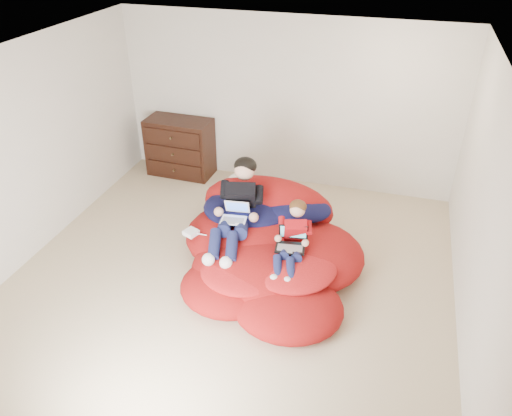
{
  "coord_description": "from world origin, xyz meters",
  "views": [
    {
      "loc": [
        1.58,
        -4.34,
        3.76
      ],
      "look_at": [
        0.16,
        0.43,
        0.7
      ],
      "focal_mm": 35.0,
      "sensor_mm": 36.0,
      "label": 1
    }
  ],
  "objects_px": {
    "beanbag_pile": "(267,247)",
    "younger_boy": "(293,235)",
    "older_boy": "(237,204)",
    "laptop_white": "(235,214)",
    "laptop_black": "(292,241)",
    "dresser": "(180,147)"
  },
  "relations": [
    {
      "from": "beanbag_pile",
      "to": "laptop_black",
      "type": "relative_size",
      "value": 6.77
    },
    {
      "from": "older_boy",
      "to": "laptop_white",
      "type": "relative_size",
      "value": 3.83
    },
    {
      "from": "older_boy",
      "to": "laptop_black",
      "type": "xyz_separation_m",
      "value": [
        0.73,
        -0.31,
        -0.17
      ]
    },
    {
      "from": "younger_boy",
      "to": "laptop_white",
      "type": "distance_m",
      "value": 0.76
    },
    {
      "from": "dresser",
      "to": "beanbag_pile",
      "type": "xyz_separation_m",
      "value": [
        1.96,
        -1.92,
        -0.21
      ]
    },
    {
      "from": "dresser",
      "to": "laptop_white",
      "type": "relative_size",
      "value": 3.16
    },
    {
      "from": "older_boy",
      "to": "younger_boy",
      "type": "bearing_deg",
      "value": -19.96
    },
    {
      "from": "laptop_white",
      "to": "laptop_black",
      "type": "height_order",
      "value": "laptop_white"
    },
    {
      "from": "dresser",
      "to": "beanbag_pile",
      "type": "relative_size",
      "value": 0.43
    },
    {
      "from": "younger_boy",
      "to": "laptop_black",
      "type": "distance_m",
      "value": 0.06
    },
    {
      "from": "beanbag_pile",
      "to": "younger_boy",
      "type": "xyz_separation_m",
      "value": [
        0.33,
        -0.16,
        0.34
      ]
    },
    {
      "from": "older_boy",
      "to": "laptop_black",
      "type": "distance_m",
      "value": 0.82
    },
    {
      "from": "dresser",
      "to": "beanbag_pile",
      "type": "height_order",
      "value": "dresser"
    },
    {
      "from": "older_boy",
      "to": "laptop_white",
      "type": "distance_m",
      "value": 0.13
    },
    {
      "from": "beanbag_pile",
      "to": "laptop_black",
      "type": "xyz_separation_m",
      "value": [
        0.33,
        -0.2,
        0.3
      ]
    },
    {
      "from": "older_boy",
      "to": "laptop_white",
      "type": "height_order",
      "value": "older_boy"
    },
    {
      "from": "beanbag_pile",
      "to": "younger_boy",
      "type": "height_order",
      "value": "younger_boy"
    },
    {
      "from": "beanbag_pile",
      "to": "laptop_white",
      "type": "bearing_deg",
      "value": 177.42
    },
    {
      "from": "younger_boy",
      "to": "laptop_white",
      "type": "relative_size",
      "value": 2.77
    },
    {
      "from": "younger_boy",
      "to": "dresser",
      "type": "bearing_deg",
      "value": 137.86
    },
    {
      "from": "beanbag_pile",
      "to": "younger_boy",
      "type": "distance_m",
      "value": 0.5
    },
    {
      "from": "laptop_black",
      "to": "older_boy",
      "type": "bearing_deg",
      "value": 157.04
    }
  ]
}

